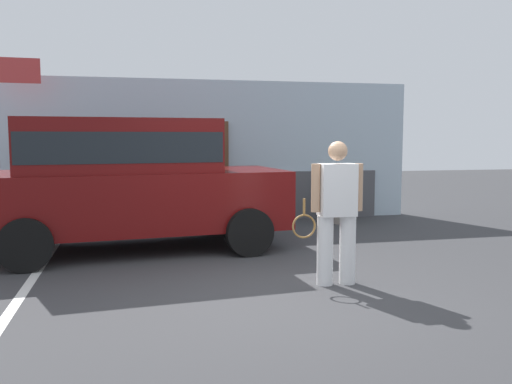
{
  "coord_description": "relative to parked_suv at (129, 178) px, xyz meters",
  "views": [
    {
      "loc": [
        -1.61,
        -5.78,
        1.78
      ],
      "look_at": [
        0.01,
        1.2,
        1.05
      ],
      "focal_mm": 38.07,
      "sensor_mm": 36.0,
      "label": 1
    }
  ],
  "objects": [
    {
      "name": "parked_suv",
      "position": [
        0.0,
        0.0,
        0.0
      ],
      "size": [
        4.75,
        2.49,
        2.05
      ],
      "rotation": [
        0.0,
        0.0,
        0.09
      ],
      "color": "#590C0C",
      "rests_on": "ground_plane"
    },
    {
      "name": "house_frontage",
      "position": [
        1.63,
        2.75,
        0.24
      ],
      "size": [
        8.84,
        0.4,
        2.95
      ],
      "color": "silver",
      "rests_on": "ground_plane"
    },
    {
      "name": "ground_plane",
      "position": [
        1.63,
        -2.85,
        -1.15
      ],
      "size": [
        40.0,
        40.0,
        0.0
      ],
      "primitive_type": "plane",
      "color": "#38383A"
    },
    {
      "name": "parking_stripe_0",
      "position": [
        -1.21,
        -1.35,
        -1.14
      ],
      "size": [
        0.12,
        4.4,
        0.01
      ],
      "primitive_type": "cube",
      "color": "silver",
      "rests_on": "ground_plane"
    },
    {
      "name": "flag_pole",
      "position": [
        -2.12,
        2.01,
        1.09
      ],
      "size": [
        0.8,
        0.07,
        3.25
      ],
      "color": "silver",
      "rests_on": "ground_plane"
    },
    {
      "name": "tennis_player_man",
      "position": [
        2.42,
        -2.57,
        -0.25
      ],
      "size": [
        0.9,
        0.28,
        1.73
      ],
      "rotation": [
        0.0,
        0.0,
        3.11
      ],
      "color": "white",
      "rests_on": "ground_plane"
    },
    {
      "name": "potted_plant_by_porch",
      "position": [
        4.24,
        1.8,
        -0.7
      ],
      "size": [
        0.6,
        0.6,
        0.8
      ],
      "color": "gray",
      "rests_on": "ground_plane"
    }
  ]
}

